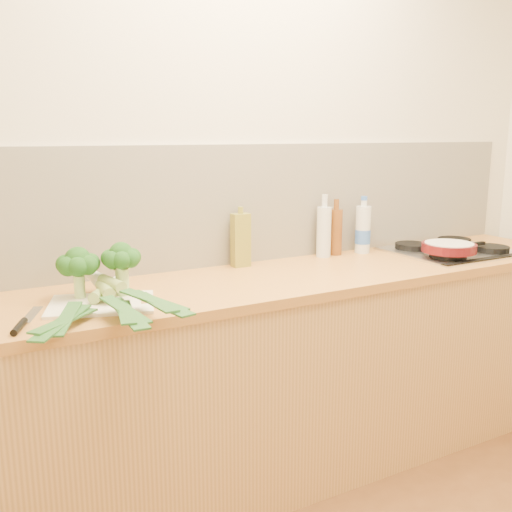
{
  "coord_description": "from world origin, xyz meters",
  "views": [
    {
      "loc": [
        -1.19,
        -0.81,
        1.49
      ],
      "look_at": [
        -0.15,
        1.1,
        1.02
      ],
      "focal_mm": 40.0,
      "sensor_mm": 36.0,
      "label": 1
    }
  ],
  "objects": [
    {
      "name": "counter",
      "position": [
        0.0,
        1.2,
        0.45
      ],
      "size": [
        3.2,
        0.62,
        0.9
      ],
      "color": "tan",
      "rests_on": "ground"
    },
    {
      "name": "broccoli_left",
      "position": [
        -0.8,
        1.22,
        1.03
      ],
      "size": [
        0.15,
        0.15,
        0.18
      ],
      "color": "#A4CA75",
      "rests_on": "chopping_board"
    },
    {
      "name": "leek_mid",
      "position": [
        -0.74,
        1.06,
        0.95
      ],
      "size": [
        0.11,
        0.65,
        0.04
      ],
      "rotation": [
        0.0,
        0.0,
        -0.03
      ],
      "color": "white",
      "rests_on": "chopping_board"
    },
    {
      "name": "amber_bottle",
      "position": [
        0.47,
        1.43,
        1.02
      ],
      "size": [
        0.06,
        0.06,
        0.28
      ],
      "color": "brown",
      "rests_on": "counter"
    },
    {
      "name": "oil_tin",
      "position": [
        -0.05,
        1.43,
        1.02
      ],
      "size": [
        0.08,
        0.05,
        0.27
      ],
      "color": "olive",
      "rests_on": "counter"
    },
    {
      "name": "leek_front",
      "position": [
        -0.78,
        1.12,
        0.93
      ],
      "size": [
        0.43,
        0.62,
        0.04
      ],
      "rotation": [
        0.0,
        0.0,
        -0.59
      ],
      "color": "white",
      "rests_on": "chopping_board"
    },
    {
      "name": "skillet",
      "position": [
        0.88,
        1.08,
        0.96
      ],
      "size": [
        0.37,
        0.25,
        0.04
      ],
      "rotation": [
        0.0,
        0.0,
        0.02
      ],
      "color": "#4C0C10",
      "rests_on": "gas_hob"
    },
    {
      "name": "leek_back",
      "position": [
        -0.69,
        1.07,
        0.97
      ],
      "size": [
        0.19,
        0.67,
        0.04
      ],
      "rotation": [
        0.0,
        0.0,
        0.21
      ],
      "color": "white",
      "rests_on": "chopping_board"
    },
    {
      "name": "glass_bottle",
      "position": [
        0.39,
        1.42,
        1.03
      ],
      "size": [
        0.07,
        0.07,
        0.3
      ],
      "color": "silver",
      "rests_on": "counter"
    },
    {
      "name": "gas_hob",
      "position": [
        1.02,
        1.2,
        0.91
      ],
      "size": [
        0.58,
        0.5,
        0.04
      ],
      "color": "silver",
      "rests_on": "counter"
    },
    {
      "name": "water_bottle",
      "position": [
        0.62,
        1.41,
        1.01
      ],
      "size": [
        0.08,
        0.08,
        0.26
      ],
      "color": "silver",
      "rests_on": "counter"
    },
    {
      "name": "chefs_knife",
      "position": [
        -1.02,
        1.02,
        0.91
      ],
      "size": [
        0.13,
        0.28,
        0.02
      ],
      "rotation": [
        0.0,
        0.0,
        -0.37
      ],
      "color": "silver",
      "rests_on": "counter"
    },
    {
      "name": "chopping_board",
      "position": [
        -0.75,
        1.12,
        0.91
      ],
      "size": [
        0.42,
        0.36,
        0.01
      ],
      "primitive_type": "cube",
      "rotation": [
        0.0,
        0.0,
        -0.31
      ],
      "color": "silver",
      "rests_on": "counter"
    },
    {
      "name": "room_shell",
      "position": [
        0.0,
        1.49,
        1.17
      ],
      "size": [
        3.5,
        3.5,
        3.5
      ],
      "color": "beige",
      "rests_on": "ground"
    },
    {
      "name": "broccoli_right",
      "position": [
        -0.66,
        1.18,
        1.05
      ],
      "size": [
        0.14,
        0.14,
        0.2
      ],
      "color": "#A4CA75",
      "rests_on": "chopping_board"
    }
  ]
}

